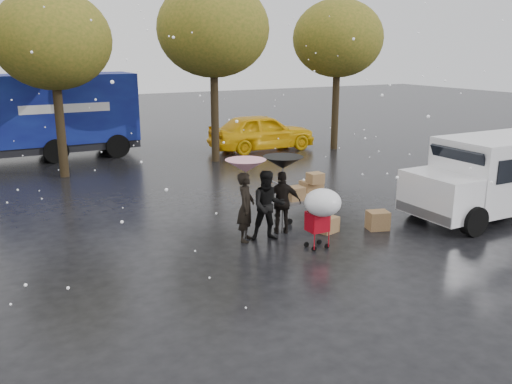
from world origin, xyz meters
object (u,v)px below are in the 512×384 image
blue_truck (40,117)px  yellow_taxi (262,132)px  vendor_cart (305,192)px  white_van (495,175)px  person_pink (246,207)px  person_black (282,203)px  shopping_cart (322,206)px

blue_truck → yellow_taxi: (9.13, -2.46, -0.93)m
blue_truck → yellow_taxi: bearing=-15.1°
vendor_cart → blue_truck: blue_truck is taller
white_van → person_pink: bearing=168.6°
person_pink → blue_truck: (-2.96, 12.96, 0.91)m
vendor_cart → yellow_taxi: yellow_taxi is taller
white_van → yellow_taxi: white_van is taller
person_black → blue_truck: bearing=-48.5°
person_pink → vendor_cart: 2.42m
person_pink → white_van: (6.96, -1.40, 0.32)m
blue_truck → person_black: bearing=-72.6°
white_van → blue_truck: blue_truck is taller
shopping_cart → yellow_taxi: yellow_taxi is taller
person_black → vendor_cart: size_ratio=1.04×
blue_truck → white_van: bearing=-55.4°
vendor_cart → blue_truck: 13.21m
person_pink → yellow_taxi: 12.18m
white_van → yellow_taxi: size_ratio=1.01×
person_black → shopping_cart: 1.50m
person_pink → shopping_cart: (1.23, -1.39, 0.22)m
yellow_taxi → shopping_cart: bearing=159.0°
person_black → vendor_cart: bearing=-122.3°
shopping_cart → blue_truck: bearing=106.3°
vendor_cart → blue_truck: size_ratio=0.18×
person_black → vendor_cart: 1.43m
person_pink → shopping_cart: size_ratio=1.15×
white_van → person_black: bearing=165.9°
person_pink → blue_truck: blue_truck is taller
vendor_cart → white_van: bearing=-25.8°
shopping_cart → blue_truck: (-4.19, 14.35, 0.69)m
person_black → shopping_cart: person_black is taller
shopping_cart → white_van: 5.73m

